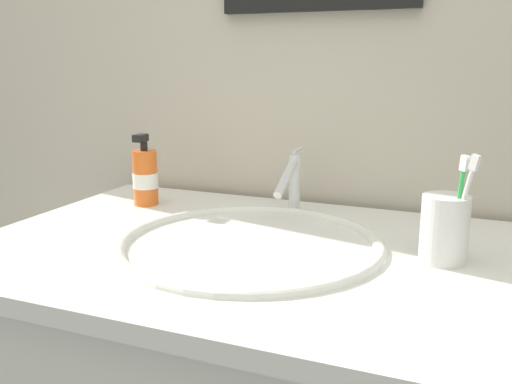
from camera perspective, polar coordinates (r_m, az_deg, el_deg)
The scene contains 7 objects.
tiled_wall_back at distance 1.30m, azimuth 6.61°, elevation 15.71°, with size 2.21×0.04×2.40m, color beige.
sink_basin at distance 1.01m, azimuth -0.65°, elevation -7.73°, with size 0.48×0.48×0.12m.
faucet at distance 1.19m, azimuth 3.67°, elevation 1.21°, with size 0.02×0.15×0.14m.
toothbrush_cup at distance 0.95m, azimuth 18.56°, elevation -3.57°, with size 0.08×0.08×0.11m, color white.
toothbrush_green at distance 0.93m, azimuth 19.84°, elevation -0.93°, with size 0.02×0.02×0.17m.
toothbrush_white at distance 0.92m, azimuth 20.23°, elevation -0.96°, with size 0.04×0.03×0.18m.
soap_dispenser at distance 1.28m, azimuth -11.16°, elevation 1.49°, with size 0.06×0.06×0.16m.
Camera 1 is at (0.36, -0.87, 1.14)m, focal length 39.47 mm.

